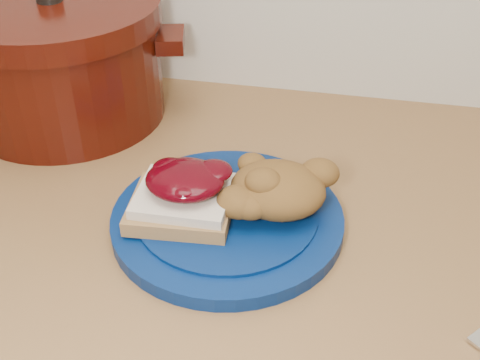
# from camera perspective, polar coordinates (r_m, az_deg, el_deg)

# --- Properties ---
(plate) EXTENTS (0.26, 0.26, 0.02)m
(plate) POSITION_cam_1_polar(r_m,az_deg,el_deg) (0.67, -1.20, -3.79)
(plate) COLOR #051D50
(plate) RESTS_ON wood_countertop
(sandwich) EXTENTS (0.12, 0.10, 0.05)m
(sandwich) POSITION_cam_1_polar(r_m,az_deg,el_deg) (0.64, -5.39, -1.33)
(sandwich) COLOR olive
(sandwich) RESTS_ON plate
(stuffing_mound) EXTENTS (0.11, 0.09, 0.05)m
(stuffing_mound) POSITION_cam_1_polar(r_m,az_deg,el_deg) (0.65, 3.61, -0.90)
(stuffing_mound) COLOR brown
(stuffing_mound) RESTS_ON plate
(dutch_oven) EXTENTS (0.35, 0.35, 0.18)m
(dutch_oven) POSITION_cam_1_polar(r_m,az_deg,el_deg) (0.88, -16.65, 10.90)
(dutch_oven) COLOR #350B05
(dutch_oven) RESTS_ON wood_countertop
(pepper_grinder) EXTENTS (0.06, 0.06, 0.12)m
(pepper_grinder) POSITION_cam_1_polar(r_m,az_deg,el_deg) (0.90, -18.51, 9.63)
(pepper_grinder) COLOR black
(pepper_grinder) RESTS_ON wood_countertop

